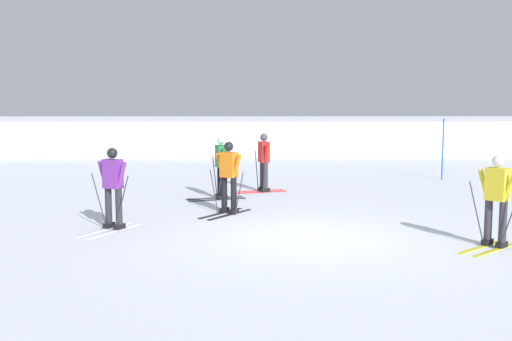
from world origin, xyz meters
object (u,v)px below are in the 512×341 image
at_px(skier_purple, 113,186).
at_px(trail_marker_pole, 443,149).
at_px(skier_yellow, 496,198).
at_px(skier_red, 264,161).
at_px(skier_green, 221,166).
at_px(skier_orange, 229,175).

height_order(skier_purple, trail_marker_pole, trail_marker_pole).
height_order(skier_yellow, skier_red, same).
xyz_separation_m(skier_green, skier_red, (1.19, 1.27, 0.00)).
distance_m(skier_red, trail_marker_pole, 6.59).
relative_size(skier_yellow, skier_red, 1.00).
relative_size(skier_green, trail_marker_pole, 0.83).
bearing_deg(skier_purple, skier_yellow, -12.55).
xyz_separation_m(skier_orange, trail_marker_pole, (6.99, 5.91, 0.11)).
xyz_separation_m(skier_yellow, skier_red, (-4.08, 6.71, 0.00)).
height_order(skier_yellow, skier_green, same).
height_order(skier_orange, skier_purple, same).
height_order(skier_yellow, trail_marker_pole, trail_marker_pole).
bearing_deg(skier_red, skier_yellow, -58.74).
bearing_deg(skier_purple, skier_green, 61.32).
bearing_deg(skier_red, skier_green, -133.12).
bearing_deg(skier_orange, trail_marker_pole, 40.23).
distance_m(skier_green, skier_orange, 2.11).
bearing_deg(trail_marker_pole, skier_red, -157.20).
relative_size(skier_purple, skier_red, 1.00).
xyz_separation_m(skier_yellow, skier_orange, (-4.99, 3.35, -0.00)).
bearing_deg(skier_green, trail_marker_pole, 27.77).
bearing_deg(skier_orange, skier_green, 97.47).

